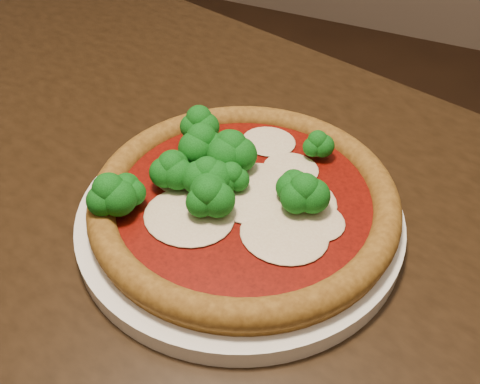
% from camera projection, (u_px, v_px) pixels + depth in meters
% --- Properties ---
extents(dining_table, '(1.45, 1.12, 0.75)m').
position_uv_depth(dining_table, '(177.00, 308.00, 0.55)').
color(dining_table, black).
rests_on(dining_table, floor).
extents(plate, '(0.30, 0.30, 0.02)m').
position_uv_depth(plate, '(240.00, 216.00, 0.50)').
color(plate, white).
rests_on(plate, dining_table).
extents(pizza, '(0.28, 0.28, 0.06)m').
position_uv_depth(pizza, '(238.00, 192.00, 0.49)').
color(pizza, '#8B5E21').
rests_on(pizza, plate).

